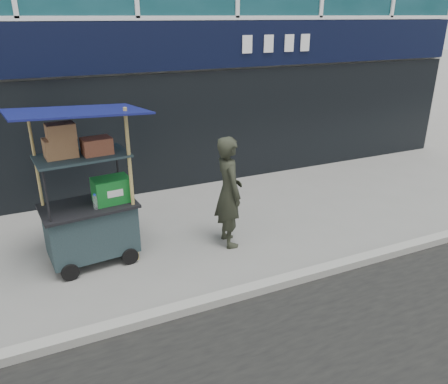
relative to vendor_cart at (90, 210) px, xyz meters
name	(u,v)px	position (x,y,z in m)	size (l,w,h in m)	color
ground	(227,291)	(1.48, -1.55, -0.83)	(80.00, 80.00, 0.00)	slate
curb	(234,295)	(1.48, -1.75, -0.77)	(80.00, 0.18, 0.12)	gray
vendor_cart	(90,210)	(0.00, 0.00, 0.00)	(1.87, 1.40, 2.37)	#1A292C
vendor_man	(229,192)	(2.06, -0.34, 0.06)	(0.65, 0.43, 1.78)	#272A1F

